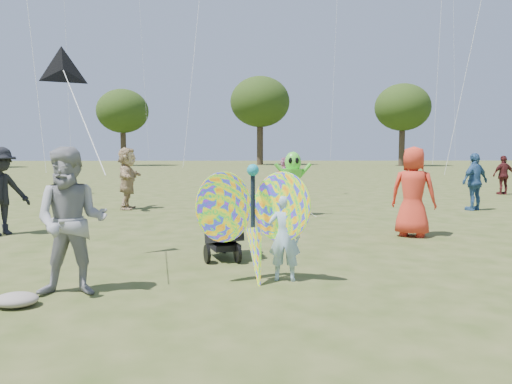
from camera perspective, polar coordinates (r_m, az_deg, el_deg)
ground at (r=6.77m, az=2.13°, el=-10.39°), size 160.00×160.00×0.00m
child_girl at (r=6.80m, az=3.26°, el=-5.17°), size 0.48×0.36×1.19m
adult_man at (r=6.46m, az=-20.34°, el=-3.19°), size 0.93×0.74×1.82m
grey_bag at (r=6.40m, az=-25.73°, el=-11.03°), size 0.49×0.40×0.16m
crowd_a at (r=10.71m, az=17.52°, el=0.03°), size 1.08×0.96×1.85m
crowd_b at (r=11.68m, az=-27.19°, el=0.09°), size 1.30×1.35×1.85m
crowd_c at (r=16.05m, az=23.73°, el=1.08°), size 1.07×0.81×1.70m
crowd_d at (r=15.49m, az=-14.50°, el=1.53°), size 0.59×1.74×1.87m
crowd_g at (r=21.47m, az=-20.99°, el=2.17°), size 0.98×0.73×1.83m
crowd_h at (r=22.32m, az=26.44°, el=1.75°), size 0.97×0.52×1.57m
crowd_j at (r=23.71m, az=3.29°, el=2.25°), size 0.79×1.42×1.46m
jogging_stroller at (r=8.22m, az=-3.79°, el=-3.32°), size 0.70×1.12×1.09m
butterfly_kite at (r=6.65m, az=-0.21°, el=-3.52°), size 1.74×0.75×1.79m
delta_kite_rig at (r=8.59m, az=-21.16°, el=12.84°), size 1.58×2.21×1.99m
alien_kite at (r=13.58m, az=4.23°, el=1.39°), size 1.12×0.69×1.74m
tree_line at (r=51.92m, az=2.78°, el=10.40°), size 91.78×33.60×10.79m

